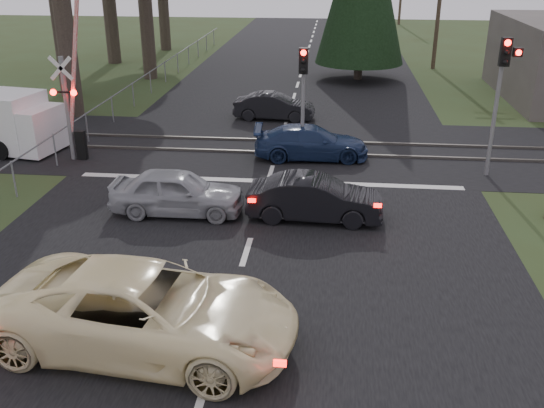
# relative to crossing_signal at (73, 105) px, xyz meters

# --- Properties ---
(ground) EXTENTS (120.00, 120.00, 0.00)m
(ground) POSITION_rel_crossing_signal_xyz_m (7.27, -9.79, -2.06)
(ground) COLOR #2F3A1A
(ground) RESTS_ON ground
(road) EXTENTS (14.00, 100.00, 0.01)m
(road) POSITION_rel_crossing_signal_xyz_m (7.27, 0.21, -2.05)
(road) COLOR black
(road) RESTS_ON ground
(rail_corridor) EXTENTS (120.00, 8.00, 0.01)m
(rail_corridor) POSITION_rel_crossing_signal_xyz_m (7.27, 2.21, -2.05)
(rail_corridor) COLOR black
(rail_corridor) RESTS_ON ground
(stop_line) EXTENTS (13.00, 0.35, 0.00)m
(stop_line) POSITION_rel_crossing_signal_xyz_m (7.27, -1.59, -2.05)
(stop_line) COLOR silver
(stop_line) RESTS_ON ground
(rail_near) EXTENTS (120.00, 0.12, 0.10)m
(rail_near) POSITION_rel_crossing_signal_xyz_m (7.27, 1.41, -2.01)
(rail_near) COLOR #59544C
(rail_near) RESTS_ON ground
(rail_far) EXTENTS (120.00, 0.12, 0.10)m
(rail_far) POSITION_rel_crossing_signal_xyz_m (7.27, 3.01, -2.01)
(rail_far) COLOR #59544C
(rail_far) RESTS_ON ground
(crossing_signal) EXTENTS (1.62, 0.38, 6.96)m
(crossing_signal) POSITION_rel_crossing_signal_xyz_m (0.00, 0.00, 0.00)
(crossing_signal) COLOR slate
(crossing_signal) RESTS_ON ground
(traffic_signal_right) EXTENTS (0.68, 0.48, 4.70)m
(traffic_signal_right) POSITION_rel_crossing_signal_xyz_m (14.82, -0.31, 1.26)
(traffic_signal_right) COLOR slate
(traffic_signal_right) RESTS_ON ground
(traffic_signal_center) EXTENTS (0.32, 0.48, 4.10)m
(traffic_signal_center) POSITION_rel_crossing_signal_xyz_m (8.27, 0.89, 0.75)
(traffic_signal_center) COLOR slate
(traffic_signal_center) RESTS_ON ground
(fence_left) EXTENTS (0.10, 36.00, 1.20)m
(fence_left) POSITION_rel_crossing_signal_xyz_m (-0.53, 12.71, -2.06)
(fence_left) COLOR slate
(fence_left) RESTS_ON ground
(cream_coupe) EXTENTS (6.20, 3.34, 1.65)m
(cream_coupe) POSITION_rel_crossing_signal_xyz_m (5.91, -10.97, -1.23)
(cream_coupe) COLOR #FFEEB6
(cream_coupe) RESTS_ON ground
(dark_hatchback) EXTENTS (3.92, 1.48, 1.28)m
(dark_hatchback) POSITION_rel_crossing_signal_xyz_m (8.96, -4.51, -1.42)
(dark_hatchback) COLOR black
(dark_hatchback) RESTS_ON ground
(silver_car) EXTENTS (3.95, 1.62, 1.34)m
(silver_car) POSITION_rel_crossing_signal_xyz_m (4.90, -4.49, -1.39)
(silver_car) COLOR #929499
(silver_car) RESTS_ON ground
(blue_sedan) EXTENTS (4.36, 2.02, 1.23)m
(blue_sedan) POSITION_rel_crossing_signal_xyz_m (8.61, 1.03, -1.44)
(blue_sedan) COLOR #19284C
(blue_sedan) RESTS_ON ground
(dark_car_far) EXTENTS (3.72, 1.49, 1.20)m
(dark_car_far) POSITION_rel_crossing_signal_xyz_m (6.69, 6.47, -1.46)
(dark_car_far) COLOR black
(dark_car_far) RESTS_ON ground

